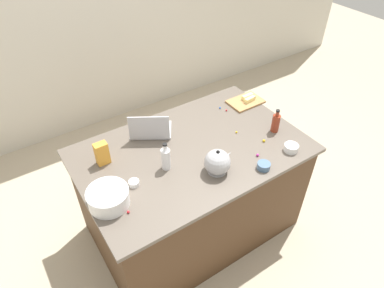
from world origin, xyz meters
name	(u,v)px	position (x,y,z in m)	size (l,w,h in m)	color
ground_plane	(192,224)	(0.00, 0.00, 0.00)	(12.00, 12.00, 0.00)	#B7A88E
wall_back	(86,14)	(0.00, 1.99, 1.30)	(8.00, 0.10, 2.60)	beige
island_counter	(192,191)	(0.00, 0.00, 0.45)	(1.67, 1.07, 0.90)	#4C331E
laptop	(150,129)	(-0.17, 0.32, 0.95)	(0.38, 0.36, 0.22)	#B7B7BC
mixing_bowl_large	(108,197)	(-0.71, -0.15, 0.96)	(0.26, 0.26, 0.12)	white
bottle_soy	(276,123)	(0.66, -0.17, 0.98)	(0.06, 0.06, 0.19)	maroon
bottle_vinegar	(166,158)	(-0.25, -0.06, 0.99)	(0.06, 0.06, 0.21)	white
kettle	(217,162)	(0.02, -0.28, 0.98)	(0.21, 0.18, 0.20)	#ADADB2
cutting_board	(245,102)	(0.73, 0.26, 0.91)	(0.30, 0.20, 0.02)	#AD7F4C
butter_stick_left	(250,99)	(0.76, 0.24, 0.94)	(0.11, 0.04, 0.04)	#F4E58C
butter_stick_right	(248,97)	(0.77, 0.28, 0.94)	(0.11, 0.04, 0.04)	#F4E58C
ramekin_small	(264,166)	(0.30, -0.44, 0.92)	(0.09, 0.09, 0.05)	slate
ramekin_medium	(291,148)	(0.59, -0.41, 0.93)	(0.10, 0.10, 0.05)	white
ramekin_wide	(134,183)	(-0.51, -0.09, 0.92)	(0.07, 0.07, 0.04)	white
candy_bag	(102,154)	(-0.59, 0.22, 0.99)	(0.09, 0.06, 0.17)	gold
candy_0	(220,108)	(0.49, 0.31, 0.91)	(0.02, 0.02, 0.02)	blue
candy_1	(236,132)	(0.39, -0.03, 0.91)	(0.02, 0.02, 0.02)	yellow
candy_2	(264,141)	(0.50, -0.23, 0.91)	(0.02, 0.02, 0.02)	yellow
candy_3	(159,130)	(-0.10, 0.32, 0.91)	(0.02, 0.02, 0.02)	green
candy_4	(128,212)	(-0.64, -0.28, 0.91)	(0.02, 0.02, 0.02)	red
candy_5	(258,155)	(0.35, -0.32, 0.91)	(0.02, 0.02, 0.02)	#CC3399
candy_6	(226,110)	(0.51, 0.25, 0.91)	(0.02, 0.02, 0.02)	red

